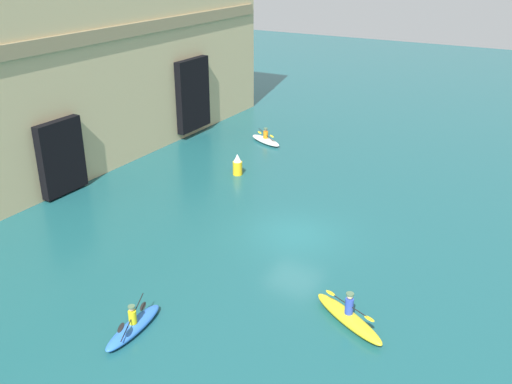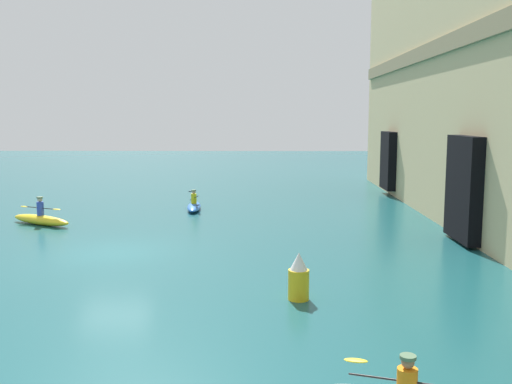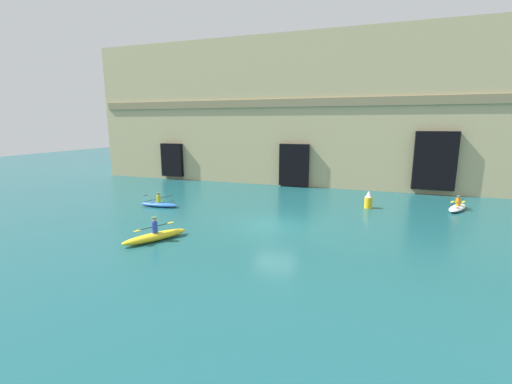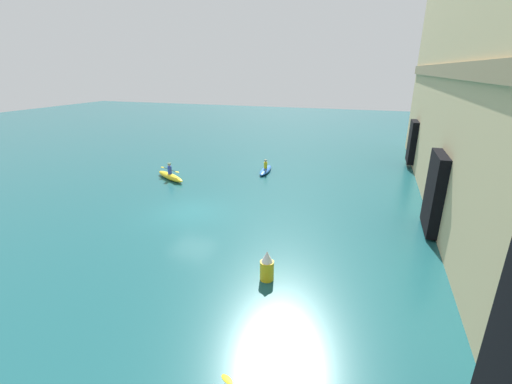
# 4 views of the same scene
# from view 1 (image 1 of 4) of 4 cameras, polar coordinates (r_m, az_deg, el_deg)

# --- Properties ---
(ground_plane) EXTENTS (120.00, 120.00, 0.00)m
(ground_plane) POSITION_cam_1_polar(r_m,az_deg,el_deg) (26.87, 3.94, -4.26)
(ground_plane) COLOR #195156
(cliff_bluff) EXTENTS (42.91, 5.76, 14.17)m
(cliff_bluff) POSITION_cam_1_polar(r_m,az_deg,el_deg) (32.76, -24.09, 11.96)
(cliff_bluff) COLOR tan
(cliff_bluff) RESTS_ON ground
(kayak_blue) EXTENTS (2.98, 0.93, 1.06)m
(kayak_blue) POSITION_cam_1_polar(r_m,az_deg,el_deg) (20.95, -12.16, -12.98)
(kayak_blue) COLOR blue
(kayak_blue) RESTS_ON ground
(kayak_white) EXTENTS (1.96, 2.97, 1.06)m
(kayak_white) POSITION_cam_1_polar(r_m,az_deg,el_deg) (39.18, 0.97, 5.23)
(kayak_white) COLOR white
(kayak_white) RESTS_ON ground
(kayak_yellow) EXTENTS (2.32, 3.39, 1.27)m
(kayak_yellow) POSITION_cam_1_polar(r_m,az_deg,el_deg) (21.11, 9.22, -12.25)
(kayak_yellow) COLOR yellow
(kayak_yellow) RESTS_ON ground
(marker_buoy) EXTENTS (0.56, 0.56, 1.28)m
(marker_buoy) POSITION_cam_1_polar(r_m,az_deg,el_deg) (33.53, -1.86, 2.70)
(marker_buoy) COLOR yellow
(marker_buoy) RESTS_ON ground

